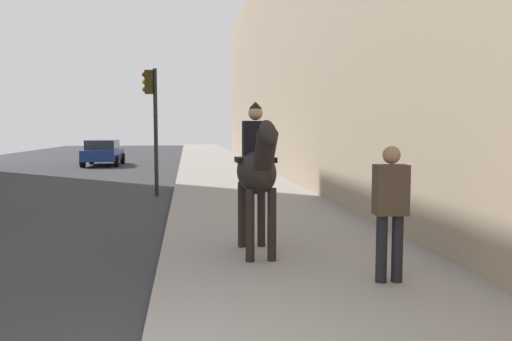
{
  "coord_description": "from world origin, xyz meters",
  "views": [
    {
      "loc": [
        -3.34,
        -0.43,
        2.02
      ],
      "look_at": [
        4.0,
        -1.46,
        1.4
      ],
      "focal_mm": 34.41,
      "sensor_mm": 36.0,
      "label": 1
    }
  ],
  "objects_px": {
    "pedestrian_greeting": "(390,205)",
    "mounted_horse_near": "(257,170)",
    "car_far_lane": "(103,152)",
    "traffic_light_near_curb": "(152,111)"
  },
  "relations": [
    {
      "from": "pedestrian_greeting",
      "to": "traffic_light_near_curb",
      "type": "relative_size",
      "value": 0.44
    },
    {
      "from": "mounted_horse_near",
      "to": "pedestrian_greeting",
      "type": "xyz_separation_m",
      "value": [
        -1.55,
        -1.45,
        -0.32
      ]
    },
    {
      "from": "mounted_horse_near",
      "to": "car_far_lane",
      "type": "height_order",
      "value": "mounted_horse_near"
    },
    {
      "from": "mounted_horse_near",
      "to": "pedestrian_greeting",
      "type": "height_order",
      "value": "mounted_horse_near"
    },
    {
      "from": "pedestrian_greeting",
      "to": "mounted_horse_near",
      "type": "bearing_deg",
      "value": 47.36
    },
    {
      "from": "pedestrian_greeting",
      "to": "car_far_lane",
      "type": "relative_size",
      "value": 0.42
    },
    {
      "from": "pedestrian_greeting",
      "to": "car_far_lane",
      "type": "xyz_separation_m",
      "value": [
        22.64,
        7.14,
        -0.34
      ]
    },
    {
      "from": "pedestrian_greeting",
      "to": "traffic_light_near_curb",
      "type": "height_order",
      "value": "traffic_light_near_curb"
    },
    {
      "from": "mounted_horse_near",
      "to": "car_far_lane",
      "type": "bearing_deg",
      "value": -166.02
    },
    {
      "from": "car_far_lane",
      "to": "pedestrian_greeting",
      "type": "bearing_deg",
      "value": -162.61
    }
  ]
}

